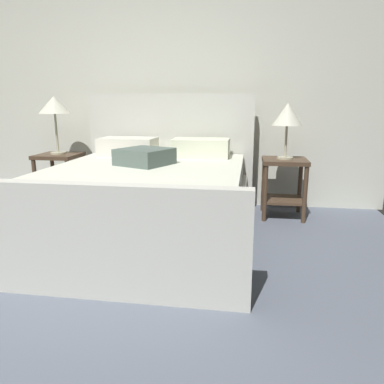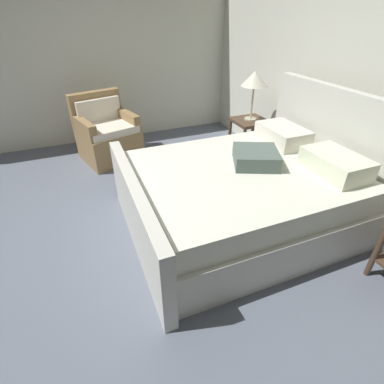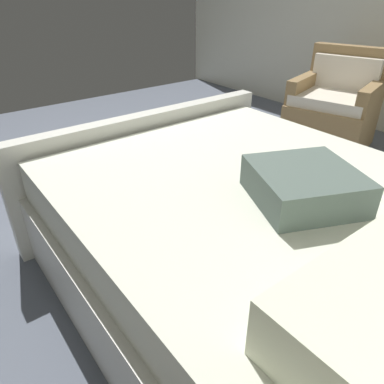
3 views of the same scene
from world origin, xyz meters
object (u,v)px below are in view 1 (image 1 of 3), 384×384
table_lamp_right (287,116)px  table_lamp_left (54,106)px  nightstand_left (60,172)px  nightstand_right (284,178)px  bed (148,197)px

table_lamp_right → table_lamp_left: bearing=179.5°
table_lamp_right → nightstand_left: (-2.44, 0.02, -0.62)m
table_lamp_right → table_lamp_left: (-2.44, 0.02, 0.09)m
nightstand_right → nightstand_left: (-2.44, 0.02, 0.00)m
table_lamp_right → nightstand_left: size_ratio=0.91×
bed → table_lamp_left: 1.63m
nightstand_left → table_lamp_left: 0.71m
bed → nightstand_right: bearing=31.8°
nightstand_right → table_lamp_right: (0.00, 0.00, 0.62)m
nightstand_right → table_lamp_right: table_lamp_right is taller
nightstand_left → bed: bearing=-32.5°
bed → table_lamp_right: (1.22, 0.76, 0.67)m
bed → nightstand_left: bearing=147.5°
table_lamp_right → table_lamp_left: size_ratio=0.88×
table_lamp_right → nightstand_left: 2.51m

